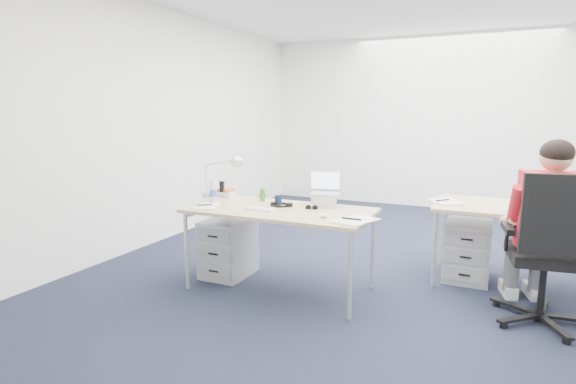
{
  "coord_description": "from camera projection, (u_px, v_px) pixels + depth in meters",
  "views": [
    {
      "loc": [
        0.67,
        -4.22,
        1.55
      ],
      "look_at": [
        -0.98,
        -0.59,
        0.85
      ],
      "focal_mm": 28.0,
      "sensor_mm": 36.0,
      "label": 1
    }
  ],
  "objects": [
    {
      "name": "silver_laptop",
      "position": [
        324.0,
        189.0,
        4.0
      ],
      "size": [
        0.34,
        0.29,
        0.3
      ],
      "primitive_type": null,
      "rotation": [
        0.0,
        0.0,
        0.28
      ],
      "color": "silver",
      "rests_on": "desk_near"
    },
    {
      "name": "desk_near",
      "position": [
        280.0,
        214.0,
        3.92
      ],
      "size": [
        1.6,
        0.8,
        0.73
      ],
      "color": "tan",
      "rests_on": "ground"
    },
    {
      "name": "wireless_keyboard",
      "position": [
        259.0,
        209.0,
        3.87
      ],
      "size": [
        0.28,
        0.12,
        0.01
      ],
      "primitive_type": "cube",
      "rotation": [
        0.0,
        0.0,
        -0.02
      ],
      "color": "white",
      "rests_on": "desk_near"
    },
    {
      "name": "book_stack",
      "position": [
        225.0,
        193.0,
        4.48
      ],
      "size": [
        0.2,
        0.17,
        0.08
      ],
      "primitive_type": "cube",
      "rotation": [
        0.0,
        0.0,
        0.26
      ],
      "color": "silver",
      "rests_on": "desk_near"
    },
    {
      "name": "drawer_pedestal_far",
      "position": [
        467.0,
        250.0,
        4.23
      ],
      "size": [
        0.4,
        0.5,
        0.55
      ],
      "primitive_type": "cube",
      "color": "#AAACB0",
      "rests_on": "ground"
    },
    {
      "name": "can_koozie",
      "position": [
        278.0,
        199.0,
        4.08
      ],
      "size": [
        0.07,
        0.07,
        0.11
      ],
      "primitive_type": "cylinder",
      "rotation": [
        0.0,
        0.0,
        0.02
      ],
      "color": "#141D3F",
      "rests_on": "desk_near"
    },
    {
      "name": "papers_right",
      "position": [
        354.0,
        221.0,
        3.46
      ],
      "size": [
        0.34,
        0.4,
        0.01
      ],
      "primitive_type": "cube",
      "rotation": [
        0.0,
        0.0,
        -0.35
      ],
      "color": "#D8C37D",
      "rests_on": "desk_near"
    },
    {
      "name": "far_papers",
      "position": [
        445.0,
        202.0,
        4.21
      ],
      "size": [
        0.36,
        0.39,
        0.01
      ],
      "primitive_type": "cube",
      "rotation": [
        0.0,
        0.0,
        0.52
      ],
      "color": "white",
      "rests_on": "desk_far"
    },
    {
      "name": "room",
      "position": [
        415.0,
        95.0,
        4.03
      ],
      "size": [
        6.02,
        7.02,
        2.8
      ],
      "color": "white",
      "rests_on": "ground"
    },
    {
      "name": "office_chair",
      "position": [
        544.0,
        282.0,
        3.3
      ],
      "size": [
        0.81,
        0.81,
        1.15
      ],
      "rotation": [
        0.0,
        0.0,
        0.12
      ],
      "color": "black",
      "rests_on": "ground"
    },
    {
      "name": "desk_far",
      "position": [
        530.0,
        213.0,
        3.96
      ],
      "size": [
        1.6,
        0.8,
        0.73
      ],
      "color": "tan",
      "rests_on": "ground"
    },
    {
      "name": "floor",
      "position": [
        406.0,
        277.0,
        4.32
      ],
      "size": [
        7.0,
        7.0,
        0.0
      ],
      "primitive_type": "plane",
      "color": "black",
      "rests_on": "ground"
    },
    {
      "name": "papers_left",
      "position": [
        206.0,
        206.0,
        3.99
      ],
      "size": [
        0.28,
        0.33,
        0.01
      ],
      "primitive_type": "cube",
      "rotation": [
        0.0,
        0.0,
        0.33
      ],
      "color": "#D8C37D",
      "rests_on": "desk_near"
    },
    {
      "name": "desk_lamp",
      "position": [
        218.0,
        176.0,
        4.34
      ],
      "size": [
        0.41,
        0.2,
        0.45
      ],
      "primitive_type": null,
      "rotation": [
        0.0,
        0.0,
        0.15
      ],
      "color": "silver",
      "rests_on": "desk_near"
    },
    {
      "name": "drawer_pedestal_near",
      "position": [
        228.0,
        247.0,
        4.33
      ],
      "size": [
        0.4,
        0.5,
        0.55
      ],
      "primitive_type": "cube",
      "color": "#AAACB0",
      "rests_on": "ground"
    },
    {
      "name": "water_bottle",
      "position": [
        213.0,
        190.0,
        4.2
      ],
      "size": [
        0.08,
        0.08,
        0.22
      ],
      "primitive_type": "cylinder",
      "rotation": [
        0.0,
        0.0,
        -0.26
      ],
      "color": "silver",
      "rests_on": "desk_near"
    },
    {
      "name": "sunglasses",
      "position": [
        312.0,
        208.0,
        3.89
      ],
      "size": [
        0.12,
        0.08,
        0.03
      ],
      "primitive_type": null,
      "rotation": [
        0.0,
        0.0,
        0.24
      ],
      "color": "black",
      "rests_on": "desk_near"
    },
    {
      "name": "bear_figurine",
      "position": [
        262.0,
        194.0,
        4.25
      ],
      "size": [
        0.08,
        0.07,
        0.13
      ],
      "primitive_type": null,
      "rotation": [
        0.0,
        0.0,
        -0.34
      ],
      "color": "#25741E",
      "rests_on": "desk_near"
    },
    {
      "name": "headphones",
      "position": [
        281.0,
        204.0,
        4.02
      ],
      "size": [
        0.23,
        0.19,
        0.03
      ],
      "primitive_type": null,
      "rotation": [
        0.0,
        0.0,
        0.12
      ],
      "color": "black",
      "rests_on": "desk_near"
    },
    {
      "name": "computer_mouse",
      "position": [
        324.0,
        215.0,
        3.59
      ],
      "size": [
        0.07,
        0.1,
        0.03
      ],
      "primitive_type": "ellipsoid",
      "rotation": [
        0.0,
        0.0,
        -0.11
      ],
      "color": "white",
      "rests_on": "desk_near"
    },
    {
      "name": "cordless_phone",
      "position": [
        222.0,
        189.0,
        4.43
      ],
      "size": [
        0.05,
        0.03,
        0.16
      ],
      "primitive_type": "cube",
      "rotation": [
        0.0,
        0.0,
        -0.07
      ],
      "color": "black",
      "rests_on": "desk_near"
    },
    {
      "name": "seated_person",
      "position": [
        541.0,
        228.0,
        3.42
      ],
      "size": [
        0.52,
        0.79,
        1.36
      ],
      "rotation": [
        0.0,
        0.0,
        0.23
      ],
      "color": "red",
      "rests_on": "ground"
    }
  ]
}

